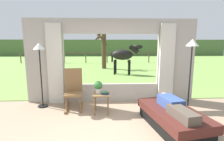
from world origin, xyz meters
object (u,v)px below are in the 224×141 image
(potted_plant, at_px, (98,86))
(floor_lamp_left, at_px, (40,56))
(book_stack, at_px, (105,93))
(rocking_chair, at_px, (74,89))
(horse, at_px, (124,55))
(recliner_sofa, at_px, (172,118))
(side_table, at_px, (101,97))
(floor_lamp_right, at_px, (192,54))
(reclining_person, at_px, (174,106))
(pasture_tree, at_px, (104,47))

(potted_plant, distance_m, floor_lamp_left, 1.86)
(book_stack, xyz_separation_m, floor_lamp_left, (-1.80, 0.57, 0.92))
(rocking_chair, height_order, floor_lamp_left, floor_lamp_left)
(horse, bearing_deg, recliner_sofa, 18.49)
(recliner_sofa, xyz_separation_m, side_table, (-1.54, 0.86, 0.21))
(potted_plant, bearing_deg, floor_lamp_left, 164.40)
(side_table, xyz_separation_m, floor_lamp_right, (2.31, -0.01, 1.13))
(reclining_person, relative_size, rocking_chair, 1.28)
(rocking_chair, distance_m, floor_lamp_left, 1.32)
(book_stack, distance_m, floor_lamp_right, 2.44)
(potted_plant, height_order, horse, horse)
(recliner_sofa, height_order, rocking_chair, rocking_chair)
(side_table, bearing_deg, rocking_chair, 153.85)
(book_stack, distance_m, pasture_tree, 8.02)
(potted_plant, relative_size, floor_lamp_right, 0.17)
(reclining_person, bearing_deg, potted_plant, 138.04)
(floor_lamp_left, bearing_deg, reclining_person, -23.73)
(rocking_chair, xyz_separation_m, potted_plant, (0.71, -0.33, 0.16))
(reclining_person, bearing_deg, rocking_chair, 139.86)
(side_table, bearing_deg, horse, 77.73)
(recliner_sofa, bearing_deg, side_table, 139.74)
(side_table, xyz_separation_m, horse, (1.19, 5.45, 0.73))
(horse, xyz_separation_m, pasture_tree, (-1.17, 2.45, 0.42))
(recliner_sofa, bearing_deg, reclining_person, -100.93)
(floor_lamp_left, xyz_separation_m, horse, (2.90, 4.93, -0.32))
(horse, distance_m, pasture_tree, 2.75)
(recliner_sofa, distance_m, floor_lamp_left, 3.75)
(floor_lamp_right, distance_m, horse, 5.59)
(pasture_tree, bearing_deg, recliner_sofa, -80.13)
(potted_plant, bearing_deg, pasture_tree, 89.32)
(potted_plant, bearing_deg, rocking_chair, 155.21)
(side_table, relative_size, floor_lamp_right, 0.27)
(reclining_person, height_order, potted_plant, potted_plant)
(floor_lamp_right, distance_m, pasture_tree, 8.24)
(book_stack, bearing_deg, side_table, 148.90)
(floor_lamp_right, bearing_deg, pasture_tree, 106.23)
(side_table, relative_size, potted_plant, 1.63)
(reclining_person, relative_size, side_table, 2.75)
(reclining_person, distance_m, potted_plant, 1.90)
(rocking_chair, bearing_deg, recliner_sofa, -34.64)
(reclining_person, xyz_separation_m, rocking_chair, (-2.33, 1.30, 0.02))
(rocking_chair, height_order, book_stack, rocking_chair)
(recliner_sofa, xyz_separation_m, pasture_tree, (-1.53, 8.77, 1.36))
(horse, bearing_deg, floor_lamp_right, 26.98)
(reclining_person, bearing_deg, floor_lamp_right, 38.40)
(rocking_chair, xyz_separation_m, horse, (1.97, 5.06, 0.61))
(recliner_sofa, xyz_separation_m, book_stack, (-1.45, 0.81, 0.33))
(recliner_sofa, height_order, reclining_person, reclining_person)
(rocking_chair, distance_m, side_table, 0.89)
(reclining_person, xyz_separation_m, side_table, (-1.54, 0.91, -0.10))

